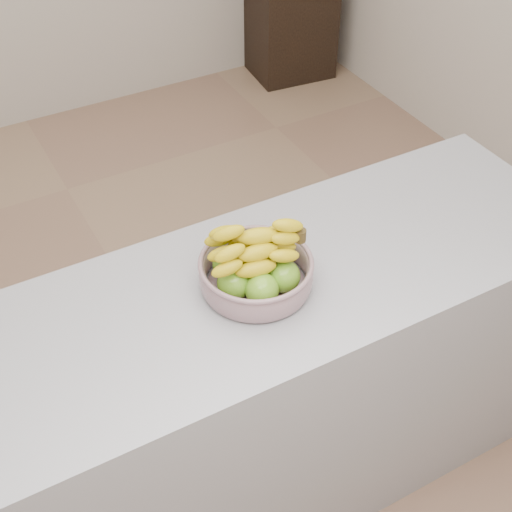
{
  "coord_description": "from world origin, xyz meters",
  "views": [
    {
      "loc": [
        -0.58,
        -1.81,
        2.15
      ],
      "look_at": [
        0.05,
        -0.67,
        1.0
      ],
      "focal_mm": 50.0,
      "sensor_mm": 36.0,
      "label": 1
    }
  ],
  "objects": [
    {
      "name": "ground",
      "position": [
        0.0,
        0.0,
        0.0
      ],
      "size": [
        4.0,
        4.0,
        0.0
      ],
      "primitive_type": "plane",
      "color": "#8C6F56",
      "rests_on": "ground"
    },
    {
      "name": "counter",
      "position": [
        0.0,
        -0.67,
        0.45
      ],
      "size": [
        2.0,
        0.6,
        0.9
      ],
      "primitive_type": "cube",
      "color": "#939299",
      "rests_on": "ground"
    },
    {
      "name": "cabinet",
      "position": [
        1.65,
        1.78,
        0.42
      ],
      "size": [
        0.51,
        0.42,
        0.85
      ],
      "primitive_type": "cube",
      "rotation": [
        0.0,
        0.0,
        -0.1
      ],
      "color": "black",
      "rests_on": "ground"
    },
    {
      "name": "fruit_bowl",
      "position": [
        0.05,
        -0.67,
        0.96
      ],
      "size": [
        0.29,
        0.29,
        0.18
      ],
      "rotation": [
        0.0,
        0.0,
        -0.3
      ],
      "color": "#8B99A7",
      "rests_on": "counter"
    }
  ]
}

